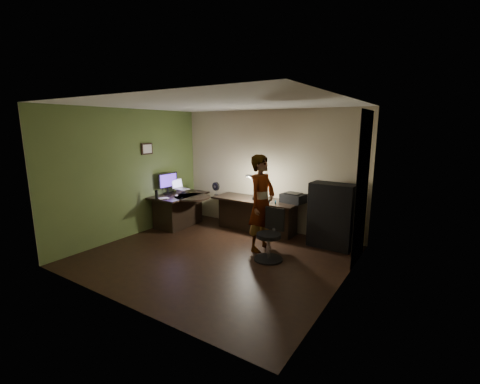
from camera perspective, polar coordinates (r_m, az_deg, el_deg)
The scene contains 27 objects.
floor at distance 6.04m, azimuth -4.29°, elevation -11.24°, with size 4.50×4.00×0.01m, color black.
ceiling at distance 5.58m, azimuth -4.72°, elevation 15.36°, with size 4.50×4.00×0.01m, color silver.
wall_back at distance 7.33m, azimuth 5.05°, elevation 3.81°, with size 4.50×0.01×2.70m, color tan.
wall_front at distance 4.27m, azimuth -21.00°, elevation -2.50°, with size 4.50×0.01×2.70m, color tan.
wall_left at distance 7.23m, azimuth -18.89°, elevation 3.13°, with size 0.01×4.00×2.70m, color tan.
wall_right at distance 4.67m, azimuth 18.12°, elevation -1.15°, with size 0.01×4.00×2.70m, color tan.
green_wall_overlay at distance 7.22m, azimuth -18.82°, elevation 3.12°, with size 0.00×4.00×2.70m, color #516630.
arched_doorway at distance 5.78m, azimuth 20.90°, elevation 0.51°, with size 0.01×0.90×2.60m, color black.
french_door at distance 4.24m, azimuth 15.68°, elevation -6.48°, with size 0.02×0.92×2.10m, color white.
framed_picture at distance 7.44m, azimuth -16.25°, elevation 7.38°, with size 0.04×0.30×0.25m, color black.
desk_left at distance 7.77m, azimuth -10.69°, elevation -3.18°, with size 0.82×1.33×0.77m, color black.
desk_right at distance 7.26m, azimuth 2.75°, elevation -4.13°, with size 1.98×0.69×0.74m, color black.
cabinet at distance 6.48m, azimuth 16.00°, elevation -4.08°, with size 0.85×0.42×1.27m, color black.
laptop_stand at distance 7.80m, azimuth -10.26°, elevation 0.19°, with size 0.22×0.18×0.09m, color silver.
laptop at distance 7.77m, azimuth -10.30°, elevation 1.33°, with size 0.34×0.32×0.23m, color silver.
monitor at distance 7.77m, azimuth -12.76°, elevation 1.04°, with size 0.11×0.54×0.36m, color black.
mouse at distance 7.45m, azimuth -11.19°, elevation -0.61°, with size 0.06×0.09×0.03m, color silver.
phone at distance 7.51m, azimuth -12.67°, elevation -0.68°, with size 0.06×0.12×0.01m, color black.
pen at distance 7.21m, azimuth -10.35°, elevation -1.08°, with size 0.01×0.15×0.01m, color black.
speaker at distance 7.25m, azimuth -14.61°, elevation -0.47°, with size 0.07×0.07×0.19m, color black.
notepad at distance 7.28m, azimuth -13.45°, elevation -1.08°, with size 0.15×0.22×0.01m, color silver.
desk_fan at distance 7.59m, azimuth -4.26°, elevation 0.60°, with size 0.20×0.11×0.31m, color black.
headphones at distance 6.77m, azimuth 5.75°, elevation -1.72°, with size 0.18×0.08×0.09m, color navy.
printer at distance 6.91m, azimuth 9.43°, elevation -1.02°, with size 0.48×0.37×0.21m, color black.
desk_lamp at distance 7.03m, azimuth 2.55°, elevation 1.03°, with size 0.15×0.28×0.62m, color black.
office_chair at distance 5.70m, azimuth 5.12°, elevation -7.67°, with size 0.51×0.51×0.91m, color black.
person at distance 6.05m, azimuth 3.86°, elevation -2.00°, with size 0.65×0.44×1.83m, color #D8A88C.
Camera 1 is at (3.38, -4.43, 2.33)m, focal length 24.00 mm.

